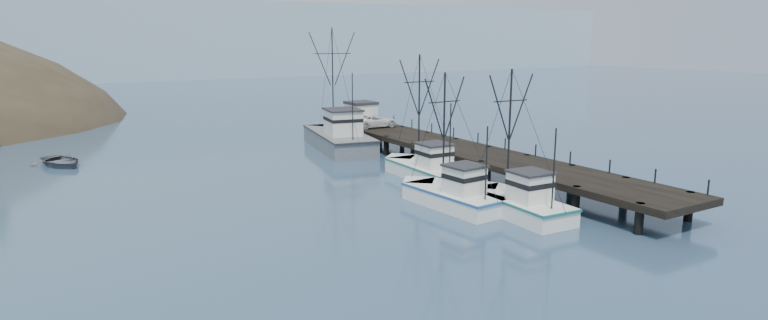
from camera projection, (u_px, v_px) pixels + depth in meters
ground at (453, 248)px, 34.81m from camera, size 400.00×400.00×0.00m
pier at (467, 152)px, 54.99m from camera, size 6.00×44.00×2.00m
distant_ridge at (135, 78)px, 182.18m from camera, size 360.00×40.00×26.00m
trawler_near at (515, 202)px, 41.42m from camera, size 3.71×9.99×10.30m
trawler_mid at (451, 195)px, 43.33m from camera, size 3.92×9.87×9.95m
trawler_far at (425, 169)px, 52.05m from camera, size 3.79×10.63×10.97m
work_vessel at (338, 137)px, 66.06m from camera, size 7.38×16.25×13.45m
pier_shed at (361, 113)px, 69.13m from camera, size 3.00×3.20×2.80m
pickup_truck at (375, 121)px, 67.91m from camera, size 5.29×2.47×1.47m
motorboat at (61, 166)px, 57.16m from camera, size 5.76×6.82×1.20m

